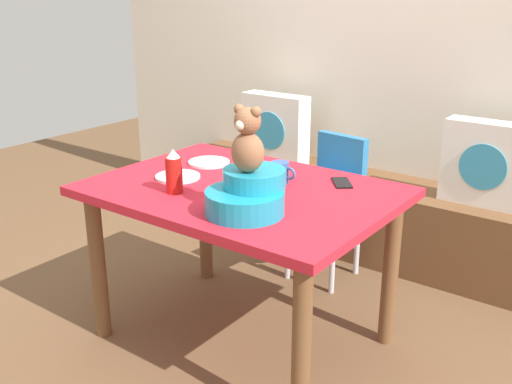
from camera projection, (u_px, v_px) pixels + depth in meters
ground_plane at (243, 337)px, 2.78m from camera, size 8.00×8.00×0.00m
back_wall at (396, 31)px, 3.47m from camera, size 4.40×0.10×2.60m
window_bench at (364, 215)px, 3.62m from camera, size 2.60×0.44×0.46m
pillow_floral_left at (275, 129)px, 3.82m from camera, size 0.44×0.15×0.44m
pillow_floral_right at (487, 164)px, 3.07m from camera, size 0.44×0.15×0.44m
book_stack at (340, 167)px, 3.63m from camera, size 0.20×0.14×0.08m
dining_table at (242, 210)px, 2.57m from camera, size 1.27×0.91×0.74m
highchair at (327, 188)px, 3.20m from camera, size 0.35×0.48×0.79m
infant_seat_teal at (248, 194)px, 2.23m from camera, size 0.30×0.33×0.16m
teddy_bear at (248, 141)px, 2.16m from camera, size 0.13×0.12×0.25m
ketchup_bottle at (174, 172)px, 2.44m from camera, size 0.07×0.07×0.18m
coffee_mug at (280, 173)px, 2.57m from camera, size 0.12×0.08×0.09m
dinner_plate_near at (178, 177)px, 2.65m from camera, size 0.20×0.20×0.01m
dinner_plate_far at (209, 162)px, 2.86m from camera, size 0.20×0.20×0.01m
cell_phone at (342, 183)px, 2.58m from camera, size 0.15×0.16×0.01m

